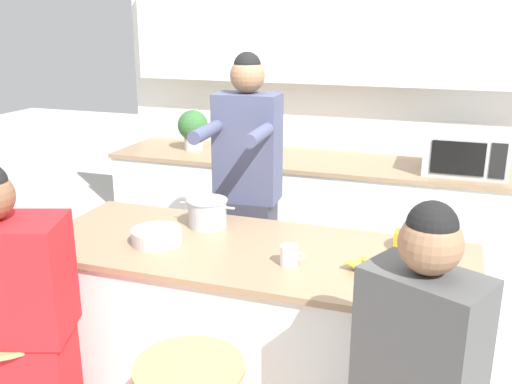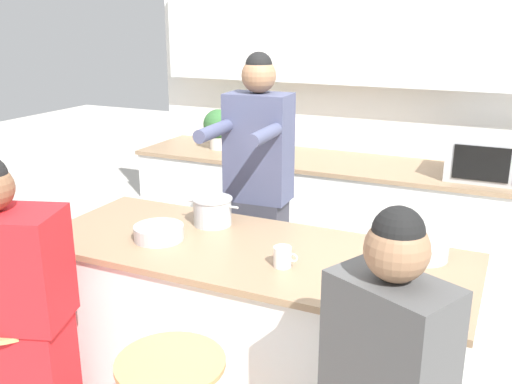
{
  "view_description": "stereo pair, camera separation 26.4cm",
  "coord_description": "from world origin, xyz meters",
  "px_view_note": "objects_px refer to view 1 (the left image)",
  "views": [
    {
      "loc": [
        0.83,
        -2.31,
        1.92
      ],
      "look_at": [
        0.0,
        0.08,
        1.14
      ],
      "focal_mm": 40.0,
      "sensor_mm": 36.0,
      "label": 1
    },
    {
      "loc": [
        1.07,
        -2.21,
        1.92
      ],
      "look_at": [
        0.0,
        0.08,
        1.14
      ],
      "focal_mm": 40.0,
      "sensor_mm": 36.0,
      "label": 2
    }
  ],
  "objects_px": {
    "cooking_pot": "(207,213)",
    "banana_bunch": "(362,265)",
    "kitchen_island": "(251,332)",
    "microwave": "(466,152)",
    "person_cooking": "(248,206)",
    "person_wrapped_blanket": "(10,341)",
    "fruit_bowl": "(420,243)",
    "juice_carton": "(401,255)",
    "potted_plant": "(193,128)",
    "coffee_cup_near": "(289,256)"
  },
  "relations": [
    {
      "from": "cooking_pot",
      "to": "banana_bunch",
      "type": "distance_m",
      "value": 0.88
    },
    {
      "from": "kitchen_island",
      "to": "microwave",
      "type": "height_order",
      "value": "microwave"
    },
    {
      "from": "person_cooking",
      "to": "person_wrapped_blanket",
      "type": "xyz_separation_m",
      "value": [
        -0.56,
        -1.32,
        -0.22
      ]
    },
    {
      "from": "kitchen_island",
      "to": "banana_bunch",
      "type": "distance_m",
      "value": 0.71
    },
    {
      "from": "cooking_pot",
      "to": "fruit_bowl",
      "type": "distance_m",
      "value": 1.05
    },
    {
      "from": "kitchen_island",
      "to": "juice_carton",
      "type": "distance_m",
      "value": 0.88
    },
    {
      "from": "juice_carton",
      "to": "microwave",
      "type": "relative_size",
      "value": 0.42
    },
    {
      "from": "person_wrapped_blanket",
      "to": "cooking_pot",
      "type": "bearing_deg",
      "value": 43.07
    },
    {
      "from": "person_cooking",
      "to": "cooking_pot",
      "type": "bearing_deg",
      "value": -102.73
    },
    {
      "from": "juice_carton",
      "to": "kitchen_island",
      "type": "bearing_deg",
      "value": 172.05
    },
    {
      "from": "microwave",
      "to": "potted_plant",
      "type": "relative_size",
      "value": 1.69
    },
    {
      "from": "coffee_cup_near",
      "to": "potted_plant",
      "type": "relative_size",
      "value": 0.35
    },
    {
      "from": "potted_plant",
      "to": "fruit_bowl",
      "type": "bearing_deg",
      "value": -38.42
    },
    {
      "from": "coffee_cup_near",
      "to": "banana_bunch",
      "type": "relative_size",
      "value": 0.65
    },
    {
      "from": "cooking_pot",
      "to": "microwave",
      "type": "bearing_deg",
      "value": 48.61
    },
    {
      "from": "banana_bunch",
      "to": "cooking_pot",
      "type": "bearing_deg",
      "value": 161.62
    },
    {
      "from": "person_cooking",
      "to": "person_wrapped_blanket",
      "type": "height_order",
      "value": "person_cooking"
    },
    {
      "from": "person_cooking",
      "to": "cooking_pot",
      "type": "xyz_separation_m",
      "value": [
        -0.07,
        -0.41,
        0.09
      ]
    },
    {
      "from": "potted_plant",
      "to": "kitchen_island",
      "type": "bearing_deg",
      "value": -57.36
    },
    {
      "from": "microwave",
      "to": "potted_plant",
      "type": "xyz_separation_m",
      "value": [
        -2.0,
        0.04,
        0.04
      ]
    },
    {
      "from": "cooking_pot",
      "to": "juice_carton",
      "type": "relative_size",
      "value": 1.35
    },
    {
      "from": "kitchen_island",
      "to": "banana_bunch",
      "type": "bearing_deg",
      "value": -7.67
    },
    {
      "from": "cooking_pot",
      "to": "fruit_bowl",
      "type": "xyz_separation_m",
      "value": [
        1.05,
        0.02,
        -0.04
      ]
    },
    {
      "from": "person_cooking",
      "to": "banana_bunch",
      "type": "relative_size",
      "value": 10.34
    },
    {
      "from": "kitchen_island",
      "to": "potted_plant",
      "type": "relative_size",
      "value": 6.55
    },
    {
      "from": "microwave",
      "to": "kitchen_island",
      "type": "bearing_deg",
      "value": -120.1
    },
    {
      "from": "microwave",
      "to": "coffee_cup_near",
      "type": "bearing_deg",
      "value": -112.32
    },
    {
      "from": "fruit_bowl",
      "to": "coffee_cup_near",
      "type": "distance_m",
      "value": 0.63
    },
    {
      "from": "cooking_pot",
      "to": "potted_plant",
      "type": "xyz_separation_m",
      "value": [
        -0.76,
        1.46,
        0.14
      ]
    },
    {
      "from": "banana_bunch",
      "to": "coffee_cup_near",
      "type": "bearing_deg",
      "value": -169.96
    },
    {
      "from": "banana_bunch",
      "to": "kitchen_island",
      "type": "bearing_deg",
      "value": 172.33
    },
    {
      "from": "kitchen_island",
      "to": "fruit_bowl",
      "type": "bearing_deg",
      "value": 16.76
    },
    {
      "from": "kitchen_island",
      "to": "potted_plant",
      "type": "distance_m",
      "value": 2.08
    },
    {
      "from": "kitchen_island",
      "to": "banana_bunch",
      "type": "xyz_separation_m",
      "value": [
        0.53,
        -0.07,
        0.47
      ]
    },
    {
      "from": "fruit_bowl",
      "to": "coffee_cup_near",
      "type": "height_order",
      "value": "coffee_cup_near"
    },
    {
      "from": "person_cooking",
      "to": "fruit_bowl",
      "type": "xyz_separation_m",
      "value": [
        0.98,
        -0.39,
        0.05
      ]
    },
    {
      "from": "cooking_pot",
      "to": "coffee_cup_near",
      "type": "relative_size",
      "value": 2.71
    },
    {
      "from": "kitchen_island",
      "to": "cooking_pot",
      "type": "relative_size",
      "value": 6.9
    },
    {
      "from": "person_wrapped_blanket",
      "to": "cooking_pot",
      "type": "distance_m",
      "value": 1.08
    },
    {
      "from": "potted_plant",
      "to": "banana_bunch",
      "type": "bearing_deg",
      "value": -47.43
    },
    {
      "from": "microwave",
      "to": "fruit_bowl",
      "type": "bearing_deg",
      "value": -97.79
    },
    {
      "from": "person_cooking",
      "to": "microwave",
      "type": "xyz_separation_m",
      "value": [
        1.17,
        1.0,
        0.19
      ]
    },
    {
      "from": "person_wrapped_blanket",
      "to": "coffee_cup_near",
      "type": "relative_size",
      "value": 12.88
    },
    {
      "from": "kitchen_island",
      "to": "cooking_pot",
      "type": "xyz_separation_m",
      "value": [
        -0.31,
        0.21,
        0.51
      ]
    },
    {
      "from": "banana_bunch",
      "to": "microwave",
      "type": "bearing_deg",
      "value": 76.35
    },
    {
      "from": "kitchen_island",
      "to": "fruit_bowl",
      "type": "relative_size",
      "value": 8.86
    },
    {
      "from": "potted_plant",
      "to": "coffee_cup_near",
      "type": "bearing_deg",
      "value": -54.24
    },
    {
      "from": "kitchen_island",
      "to": "fruit_bowl",
      "type": "distance_m",
      "value": 0.92
    },
    {
      "from": "person_wrapped_blanket",
      "to": "potted_plant",
      "type": "bearing_deg",
      "value": 77.62
    },
    {
      "from": "fruit_bowl",
      "to": "potted_plant",
      "type": "distance_m",
      "value": 2.32
    }
  ]
}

